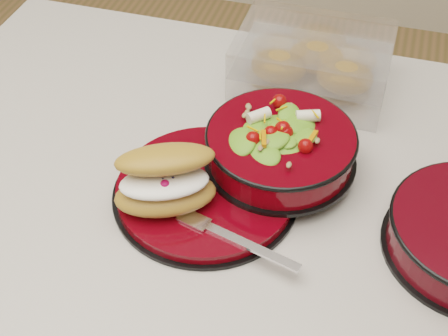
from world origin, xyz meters
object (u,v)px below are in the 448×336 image
(croissant, at_px, (166,180))
(fork, at_px, (233,238))
(dinner_plate, at_px, (206,191))
(salad_bowl, at_px, (281,142))
(pastry_box, at_px, (313,63))

(croissant, height_order, fork, croissant)
(fork, bearing_deg, dinner_plate, 52.27)
(dinner_plate, xyz_separation_m, fork, (0.06, -0.08, 0.01))
(fork, bearing_deg, croissant, 83.75)
(dinner_plate, height_order, salad_bowl, salad_bowl)
(salad_bowl, bearing_deg, croissant, -136.80)
(dinner_plate, distance_m, croissant, 0.07)
(fork, distance_m, pastry_box, 0.37)
(pastry_box, bearing_deg, dinner_plate, -106.57)
(dinner_plate, distance_m, salad_bowl, 0.12)
(fork, bearing_deg, salad_bowl, 5.80)
(croissant, bearing_deg, salad_bowl, 17.86)
(salad_bowl, xyz_separation_m, pastry_box, (0.01, 0.21, -0.01))
(pastry_box, bearing_deg, croissant, -110.91)
(salad_bowl, relative_size, pastry_box, 0.89)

